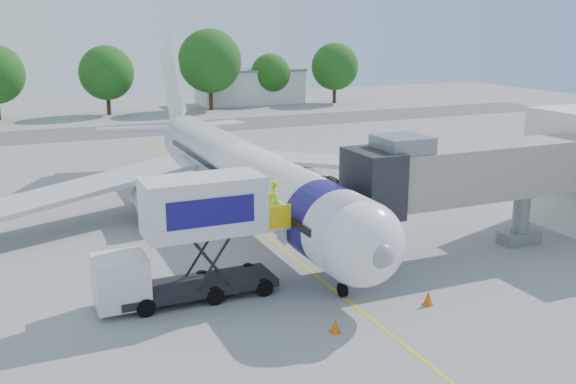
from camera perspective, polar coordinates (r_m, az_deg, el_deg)
name	(u,v)px	position (r m, az deg, el deg)	size (l,w,h in m)	color
ground	(265,235)	(37.34, -2.08, -3.85)	(160.00, 160.00, 0.00)	gray
guidance_line	(265,235)	(37.34, -2.08, -3.84)	(0.15, 70.00, 0.01)	yellow
taxiway_strip	(132,130)	(77.01, -13.69, 5.34)	(120.00, 10.00, 0.01)	#59595B
aircraft	(240,171)	(40.28, -4.27, 1.84)	(34.17, 37.73, 11.35)	white
jet_bridge	(458,175)	(34.18, 14.87, 1.49)	(13.90, 3.20, 6.60)	#AAA292
catering_hiloader	(190,240)	(28.31, -8.74, -4.20)	(8.50, 2.44, 5.50)	black
ground_tug	(360,375)	(21.74, 6.39, -15.89)	(4.17, 2.90, 1.52)	silver
safety_cone_a	(428,298)	(28.85, 12.36, -9.20)	(0.43, 0.43, 0.68)	#E3550B
safety_cone_b	(335,325)	(25.95, 4.23, -11.74)	(0.40, 0.40, 0.64)	#E3550B
outbuilding_right	(250,86)	(101.62, -3.42, 9.38)	(16.40, 7.40, 5.30)	silver
tree_d	(106,73)	(91.06, -15.84, 10.15)	(7.31, 7.31, 9.32)	#382314
tree_e	(210,61)	(93.52, -6.95, 11.49)	(8.99, 8.99, 11.46)	#382314
tree_f	(271,73)	(100.43, -1.57, 10.50)	(6.07, 6.07, 7.74)	#382314
tree_g	(335,67)	(101.80, 4.18, 11.06)	(7.29, 7.29, 9.30)	#382314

